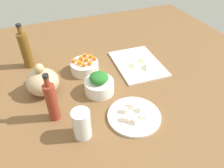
{
  "coord_description": "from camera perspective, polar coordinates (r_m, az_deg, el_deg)",
  "views": [
    {
      "loc": [
        -69.87,
        26.89,
        69.25
      ],
      "look_at": [
        0.0,
        0.0,
        8.0
      ],
      "focal_mm": 33.79,
      "sensor_mm": 36.0,
      "label": 1
    }
  ],
  "objects": [
    {
      "name": "tabletop",
      "position": [
        1.01,
        0.0,
        -2.86
      ],
      "size": [
        190.0,
        190.0,
        3.0
      ],
      "primitive_type": "cube",
      "color": "brown",
      "rests_on": "ground"
    },
    {
      "name": "cutting_board",
      "position": [
        1.19,
        6.95,
        5.47
      ],
      "size": [
        33.43,
        25.14,
        1.0
      ],
      "primitive_type": "cube",
      "rotation": [
        0.0,
        0.0,
        -0.04
      ],
      "color": "silver",
      "rests_on": "tabletop"
    },
    {
      "name": "plate_tofu",
      "position": [
        0.89,
        5.99,
        -8.58
      ],
      "size": [
        22.15,
        22.15,
        1.2
      ],
      "primitive_type": "cylinder",
      "color": "white",
      "rests_on": "tabletop"
    },
    {
      "name": "bowl_greens",
      "position": [
        0.98,
        -3.45,
        -0.72
      ],
      "size": [
        13.66,
        13.66,
        6.4
      ],
      "primitive_type": "cylinder",
      "color": "white",
      "rests_on": "tabletop"
    },
    {
      "name": "bowl_carrots",
      "position": [
        1.12,
        -7.41,
        4.59
      ],
      "size": [
        14.59,
        14.59,
        5.75
      ],
      "primitive_type": "cylinder",
      "color": "white",
      "rests_on": "tabletop"
    },
    {
      "name": "teapot",
      "position": [
        1.02,
        -18.25,
        0.66
      ],
      "size": [
        16.74,
        14.89,
        15.61
      ],
      "color": "tan",
      "rests_on": "tabletop"
    },
    {
      "name": "bottle_0",
      "position": [
        1.21,
        -22.35,
        8.59
      ],
      "size": [
        5.26,
        5.26,
        24.32
      ],
      "color": "brown",
      "rests_on": "tabletop"
    },
    {
      "name": "bottle_1",
      "position": [
        0.85,
        -16.0,
        -4.52
      ],
      "size": [
        4.51,
        4.51,
        22.11
      ],
      "color": "maroon",
      "rests_on": "tabletop"
    },
    {
      "name": "drinking_glass_0",
      "position": [
        0.79,
        -8.19,
        -10.67
      ],
      "size": [
        6.87,
        6.87,
        12.27
      ],
      "primitive_type": "cylinder",
      "color": "white",
      "rests_on": "tabletop"
    },
    {
      "name": "carrot_cube_0",
      "position": [
        1.13,
        -8.43,
        6.84
      ],
      "size": [
        2.39,
        2.39,
        1.8
      ],
      "primitive_type": "cube",
      "rotation": [
        0.0,
        0.0,
        2.71
      ],
      "color": "orange",
      "rests_on": "bowl_carrots"
    },
    {
      "name": "carrot_cube_1",
      "position": [
        1.07,
        -7.72,
        5.14
      ],
      "size": [
        2.22,
        2.22,
        1.8
      ],
      "primitive_type": "cube",
      "rotation": [
        0.0,
        0.0,
        2.87
      ],
      "color": "orange",
      "rests_on": "bowl_carrots"
    },
    {
      "name": "carrot_cube_2",
      "position": [
        1.14,
        -5.84,
        7.46
      ],
      "size": [
        2.41,
        2.41,
        1.8
      ],
      "primitive_type": "cube",
      "rotation": [
        0.0,
        0.0,
        1.11
      ],
      "color": "orange",
      "rests_on": "bowl_carrots"
    },
    {
      "name": "carrot_cube_3",
      "position": [
        1.09,
        -8.84,
        5.69
      ],
      "size": [
        2.07,
        2.07,
        1.8
      ],
      "primitive_type": "cube",
      "rotation": [
        0.0,
        0.0,
        1.73
      ],
      "color": "orange",
      "rests_on": "bowl_carrots"
    },
    {
      "name": "carrot_cube_4",
      "position": [
        1.08,
        -5.99,
        5.62
      ],
      "size": [
        2.49,
        2.49,
        1.8
      ],
      "primitive_type": "cube",
      "rotation": [
        0.0,
        0.0,
        0.57
      ],
      "color": "orange",
      "rests_on": "bowl_carrots"
    },
    {
      "name": "carrot_cube_5",
      "position": [
        1.11,
        -6.98,
        6.56
      ],
      "size": [
        2.45,
        2.45,
        1.8
      ],
      "primitive_type": "cube",
      "rotation": [
        0.0,
        0.0,
        2.64
      ],
      "color": "orange",
      "rests_on": "bowl_carrots"
    },
    {
      "name": "carrot_cube_6",
      "position": [
        1.11,
        -10.28,
        6.2
      ],
      "size": [
        2.54,
        2.54,
        1.8
      ],
      "primitive_type": "cube",
      "rotation": [
        0.0,
        0.0,
        2.39
      ],
      "color": "orange",
      "rests_on": "bowl_carrots"
    },
    {
      "name": "carrot_cube_7",
      "position": [
        1.12,
        -4.87,
        6.83
      ],
      "size": [
        2.27,
        2.27,
        1.8
      ],
      "primitive_type": "cube",
      "rotation": [
        0.0,
        0.0,
        1.26
      ],
      "color": "orange",
      "rests_on": "bowl_carrots"
    },
    {
      "name": "carrot_cube_8",
      "position": [
        1.15,
        -7.32,
        7.69
      ],
      "size": [
        2.52,
        2.52,
        1.8
      ],
      "primitive_type": "cube",
      "rotation": [
        0.0,
        0.0,
        0.94
      ],
      "color": "orange",
      "rests_on": "bowl_carrots"
    },
    {
      "name": "chopped_greens_mound",
      "position": [
        0.95,
        -3.58,
        1.76
      ],
      "size": [
        11.8,
        11.75,
        4.31
      ],
      "primitive_type": "ellipsoid",
      "rotation": [
        0.0,
        0.0,
        0.5
      ],
      "color": "#257128",
      "rests_on": "bowl_greens"
    },
    {
      "name": "tofu_cube_0",
      "position": [
        0.85,
        3.78,
        -9.27
      ],
      "size": [
        3.05,
        3.05,
        2.2
      ],
      "primitive_type": "cube",
      "rotation": [
        0.0,
        0.0,
        0.98
      ],
      "color": "#FBE9CE",
      "rests_on": "plate_tofu"
    },
    {
      "name": "tofu_cube_1",
      "position": [
        0.87,
        8.31,
        -8.6
      ],
      "size": [
        2.64,
        2.64,
        2.2
      ],
      "primitive_type": "cube",
      "rotation": [
        0.0,
        0.0,
        1.34
      ],
      "color": "white",
      "rests_on": "plate_tofu"
    },
    {
      "name": "tofu_cube_2",
      "position": [
        0.89,
        3.57,
        -7.07
      ],
      "size": [
        3.09,
        3.09,
        2.2
      ],
      "primitive_type": "cube",
      "rotation": [
        0.0,
        0.0,
        2.48
      ],
      "color": "silver",
      "rests_on": "plate_tofu"
    },
    {
      "name": "tofu_cube_3",
      "position": [
        0.9,
        7.66,
        -6.63
      ],
      "size": [
        2.98,
        2.98,
        2.2
      ],
      "primitive_type": "cube",
      "rotation": [
        0.0,
        0.0,
        2.06
      ],
      "color": "white",
      "rests_on": "plate_tofu"
    },
    {
      "name": "tofu_cube_4",
      "position": [
        0.91,
        5.25,
        -5.61
      ],
      "size": [
        3.05,
        3.05,
        2.2
      ],
      "primitive_type": "cube",
      "rotation": [
        0.0,
        0.0,
        0.99
      ],
      "color": "white",
      "rests_on": "plate_tofu"
    },
    {
      "name": "tofu_cube_5",
      "position": [
        0.85,
        6.14,
        -9.82
      ],
      "size": [
        2.96,
        2.96,
        2.2
      ],
      "primitive_type": "cube",
      "rotation": [
        0.0,
        0.0,
        0.47
      ],
      "color": "white",
      "rests_on": "plate_tofu"
    },
    {
      "name": "dumpling_0",
      "position": [
        1.19,
        8.3,
        6.48
      ],
      "size": [
        4.36,
        4.77,
        2.81
      ],
      "primitive_type": "pyramid",
      "rotation": [
        0.0,
        0.0,
        4.81
      ],
      "color": "beige",
      "rests_on": "cutting_board"
    },
    {
      "name": "dumpling_1",
      "position": [
        1.15,
        9.26,
        4.8
      ],
      "size": [
        7.37,
        6.99,
        2.41
      ],
      "primitive_type": "pyramid",
      "rotation": [
        0.0,
        0.0,
        5.82
      ],
      "color": "beige",
      "rests_on": "cutting_board"
    },
    {
      "name": "dumpling_2",
      "position": [
        1.15,
        5.77,
        5.35
      ],
      "size": [
        7.02,
        7.16,
        2.31
      ],
      "primitive_type": "pyramid",
      "rotation": [
        0.0,
        0.0,
        1.21
      ],
      "color": "beige",
      "rests_on": "cutting_board"
    }
  ]
}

